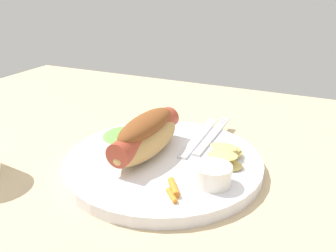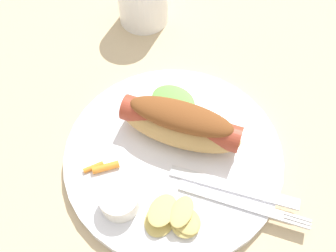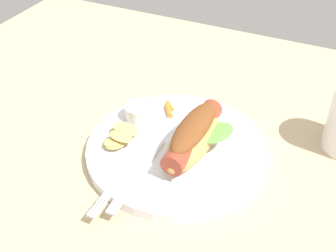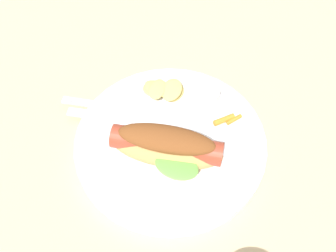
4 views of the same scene
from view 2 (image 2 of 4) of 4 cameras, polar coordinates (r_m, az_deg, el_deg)
ground_plane at (r=53.23cm, az=0.21°, el=-3.44°), size 120.00×90.00×1.80cm
plate at (r=50.82cm, az=0.78°, el=-4.38°), size 28.28×28.28×1.60cm
hot_dog at (r=48.97cm, az=1.84°, el=0.43°), size 8.86×15.96×5.93cm
sauce_ramekin at (r=46.27cm, az=-7.17°, el=-10.81°), size 4.67×4.67×2.54cm
fork at (r=47.71cm, az=10.60°, el=-11.16°), size 1.27×15.90×0.40cm
knife at (r=48.42cm, az=9.60°, el=-8.89°), size 1.77×15.99×0.36cm
chips_pile at (r=45.51cm, az=0.78°, el=-13.22°), size 5.69×7.15×2.05cm
carrot_garnish at (r=49.35cm, az=-9.64°, el=-6.00°), size 2.87×4.32×0.90cm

